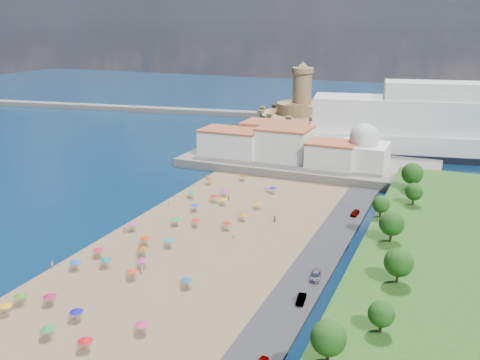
% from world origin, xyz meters
% --- Properties ---
extents(ground, '(700.00, 700.00, 0.00)m').
position_xyz_m(ground, '(0.00, 0.00, 0.00)').
color(ground, '#071938').
rests_on(ground, ground).
extents(terrace, '(90.00, 36.00, 3.00)m').
position_xyz_m(terrace, '(10.00, 73.00, 1.50)').
color(terrace, '#59544C').
rests_on(terrace, ground).
extents(jetty, '(18.00, 70.00, 2.40)m').
position_xyz_m(jetty, '(-12.00, 108.00, 1.20)').
color(jetty, '#59544C').
rests_on(jetty, ground).
extents(breakwater, '(199.03, 34.77, 2.60)m').
position_xyz_m(breakwater, '(-110.00, 153.00, 1.30)').
color(breakwater, '#59544C').
rests_on(breakwater, ground).
extents(waterfront_buildings, '(57.00, 29.00, 11.00)m').
position_xyz_m(waterfront_buildings, '(-3.05, 73.64, 7.88)').
color(waterfront_buildings, silver).
rests_on(waterfront_buildings, terrace).
extents(domed_building, '(16.00, 16.00, 15.00)m').
position_xyz_m(domed_building, '(30.00, 71.00, 8.97)').
color(domed_building, silver).
rests_on(domed_building, terrace).
extents(fortress, '(40.00, 40.00, 32.40)m').
position_xyz_m(fortress, '(-12.00, 138.00, 6.68)').
color(fortress, olive).
rests_on(fortress, ground).
extents(beach_parasols, '(30.04, 114.58, 2.20)m').
position_xyz_m(beach_parasols, '(-1.91, -14.44, 2.15)').
color(beach_parasols, gray).
rests_on(beach_parasols, beach).
extents(beachgoers, '(35.53, 99.96, 1.86)m').
position_xyz_m(beachgoers, '(-1.71, 1.73, 1.12)').
color(beachgoers, tan).
rests_on(beachgoers, beach).
extents(parked_cars, '(2.57, 75.71, 1.43)m').
position_xyz_m(parked_cars, '(36.00, -8.56, 1.39)').
color(parked_cars, gray).
rests_on(parked_cars, promenade).
extents(hillside_trees, '(14.88, 106.22, 7.61)m').
position_xyz_m(hillside_trees, '(48.44, -4.34, 9.97)').
color(hillside_trees, '#382314').
rests_on(hillside_trees, hillside).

